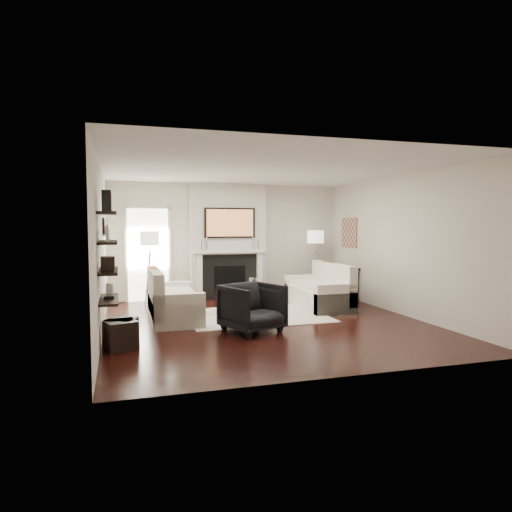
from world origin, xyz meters
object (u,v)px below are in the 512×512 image
object	(u,v)px
loveseat_right_base	(318,297)
lamp_left_shade	(150,238)
loveseat_left_base	(174,308)
armchair	(252,305)
lamp_right_shade	(316,237)
ottoman_near	(121,332)
coffee_table	(246,293)

from	to	relation	value
loveseat_right_base	lamp_left_shade	xyz separation A→B (m)	(-3.37, 1.25, 1.24)
loveseat_left_base	armchair	world-z (taller)	armchair
lamp_right_shade	armchair	bearing A→B (deg)	-129.14
loveseat_left_base	ottoman_near	size ratio (longest dim) A/B	4.50
coffee_table	lamp_left_shade	xyz separation A→B (m)	(-1.75, 1.37, 1.05)
loveseat_right_base	coffee_table	bearing A→B (deg)	-175.47
loveseat_right_base	armchair	world-z (taller)	armchair
lamp_left_shade	ottoman_near	distance (m)	3.53
coffee_table	lamp_left_shade	world-z (taller)	lamp_left_shade
lamp_left_shade	ottoman_near	xyz separation A→B (m)	(-0.62, -3.24, -1.25)
ottoman_near	armchair	bearing A→B (deg)	8.88
lamp_right_shade	ottoman_near	bearing A→B (deg)	-143.48
coffee_table	loveseat_left_base	bearing A→B (deg)	-170.10
loveseat_left_base	armchair	size ratio (longest dim) A/B	2.09
loveseat_left_base	armchair	xyz separation A→B (m)	(1.12, -1.30, 0.22)
coffee_table	ottoman_near	xyz separation A→B (m)	(-2.37, -1.87, -0.20)
lamp_left_shade	ottoman_near	world-z (taller)	lamp_left_shade
armchair	ottoman_near	xyz separation A→B (m)	(-2.06, -0.32, -0.23)
lamp_right_shade	ottoman_near	size ratio (longest dim) A/B	1.00
loveseat_left_base	lamp_right_shade	size ratio (longest dim) A/B	4.50
loveseat_left_base	lamp_right_shade	xyz separation A→B (m)	(3.58, 1.73, 1.24)
armchair	ottoman_near	bearing A→B (deg)	166.80
loveseat_right_base	ottoman_near	xyz separation A→B (m)	(-3.99, -2.00, -0.01)
loveseat_right_base	lamp_left_shade	size ratio (longest dim) A/B	4.50
ottoman_near	loveseat_right_base	bearing A→B (deg)	26.61
loveseat_left_base	lamp_left_shade	size ratio (longest dim) A/B	4.50
armchair	lamp_right_shade	world-z (taller)	lamp_right_shade
loveseat_left_base	lamp_left_shade	xyz separation A→B (m)	(-0.32, 1.62, 1.24)
loveseat_left_base	ottoman_near	xyz separation A→B (m)	(-0.94, -1.62, -0.01)
loveseat_right_base	ottoman_near	distance (m)	4.46
loveseat_right_base	coffee_table	xyz separation A→B (m)	(-1.62, -0.13, 0.19)
lamp_left_shade	ottoman_near	bearing A→B (deg)	-100.82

